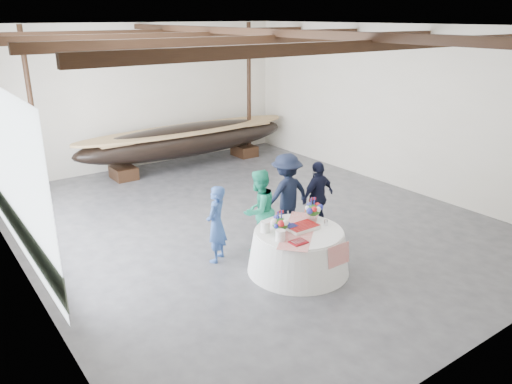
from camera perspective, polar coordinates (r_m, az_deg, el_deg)
floor at (r=12.12m, az=-0.89°, el=-3.30°), size 10.00×12.00×0.01m
wall_back at (r=16.63m, az=-13.09°, el=10.58°), size 10.00×0.02×4.50m
wall_front at (r=7.54m, az=26.19°, el=-1.60°), size 10.00×0.02×4.50m
wall_left at (r=9.58m, az=-26.29°, el=2.63°), size 0.02×12.00×4.50m
wall_right at (r=14.82m, az=15.33°, el=9.34°), size 0.02×12.00×4.50m
ceiling at (r=11.17m, az=-1.02°, el=18.49°), size 10.00×12.00×0.01m
pavilion_structure at (r=11.88m, az=-3.42°, el=16.13°), size 9.80×11.76×4.50m
open_bay at (r=10.66m, az=-26.69°, el=1.73°), size 0.03×7.00×3.20m
longboat_display at (r=16.39m, az=-7.83°, el=5.93°), size 7.44×1.49×1.40m
banquet_table at (r=9.73m, az=4.87°, el=-6.66°), size 1.98×1.98×0.85m
tabletop_items at (r=9.56m, az=4.53°, el=-3.37°), size 1.73×1.62×0.40m
guest_woman_blue at (r=9.95m, az=-4.56°, el=-3.66°), size 0.69×0.65×1.59m
guest_woman_teal at (r=10.37m, az=0.31°, el=-2.14°), size 0.99×0.86×1.75m
guest_man_left at (r=11.13m, az=3.49°, el=-0.27°), size 1.23×0.73×1.88m
guest_man_right at (r=11.35m, az=7.08°, el=-0.56°), size 1.02×0.52×1.67m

